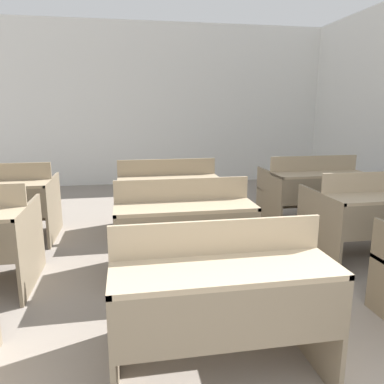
{
  "coord_description": "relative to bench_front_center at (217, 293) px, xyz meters",
  "views": [
    {
      "loc": [
        -0.64,
        -0.44,
        1.5
      ],
      "look_at": [
        -0.06,
        2.79,
        0.77
      ],
      "focal_mm": 35.0,
      "sensor_mm": 36.0,
      "label": 1
    }
  ],
  "objects": [
    {
      "name": "bench_third_center",
      "position": [
        0.0,
        2.57,
        0.0
      ],
      "size": [
        1.19,
        0.86,
        0.91
      ],
      "color": "#786952",
      "rests_on": "ground_plane"
    },
    {
      "name": "bench_third_right",
      "position": [
        1.92,
        2.56,
        0.0
      ],
      "size": [
        1.19,
        0.86,
        0.91
      ],
      "color": "#7E6F58",
      "rests_on": "ground_plane"
    },
    {
      "name": "wastepaper_bin",
      "position": [
        3.28,
        3.36,
        -0.3
      ],
      "size": [
        0.3,
        0.3,
        0.35
      ],
      "color": "#33477A",
      "rests_on": "ground_plane"
    },
    {
      "name": "bench_second_center",
      "position": [
        -0.0,
        1.27,
        0.0
      ],
      "size": [
        1.19,
        0.86,
        0.91
      ],
      "color": "#7C6C55",
      "rests_on": "ground_plane"
    },
    {
      "name": "wall_back",
      "position": [
        0.15,
        5.75,
        1.09
      ],
      "size": [
        6.95,
        0.06,
        3.14
      ],
      "color": "silver",
      "rests_on": "ground_plane"
    },
    {
      "name": "bench_second_right",
      "position": [
        1.93,
        1.29,
        0.0
      ],
      "size": [
        1.19,
        0.86,
        0.91
      ],
      "color": "#83745D",
      "rests_on": "ground_plane"
    },
    {
      "name": "bench_front_center",
      "position": [
        0.0,
        0.0,
        0.0
      ],
      "size": [
        1.19,
        0.86,
        0.91
      ],
      "color": "#7E6F58",
      "rests_on": "ground_plane"
    }
  ]
}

